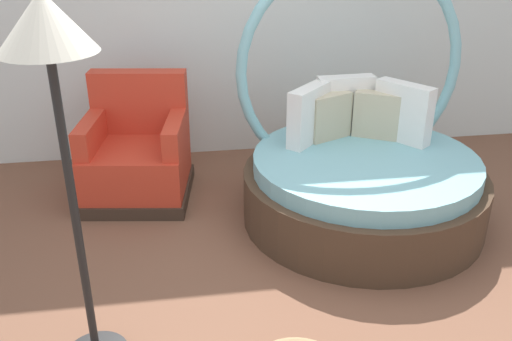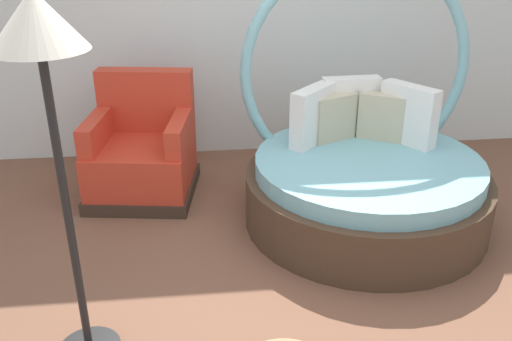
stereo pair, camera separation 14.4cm
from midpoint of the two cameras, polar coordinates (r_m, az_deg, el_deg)
name	(u,v)px [view 2 (the right image)]	position (r m, az deg, el deg)	size (l,w,h in m)	color
ground_plane	(310,297)	(3.46, 6.76, -12.60)	(8.00, 8.00, 0.02)	brown
round_daybed	(364,170)	(4.16, 11.88, 0.00)	(1.74, 1.74, 1.87)	#473323
red_armchair	(143,154)	(4.52, -10.53, 1.69)	(0.91, 0.91, 0.94)	#38281E
floor_lamp	(43,62)	(2.45, -19.22, 10.36)	(0.40, 0.40, 1.82)	black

